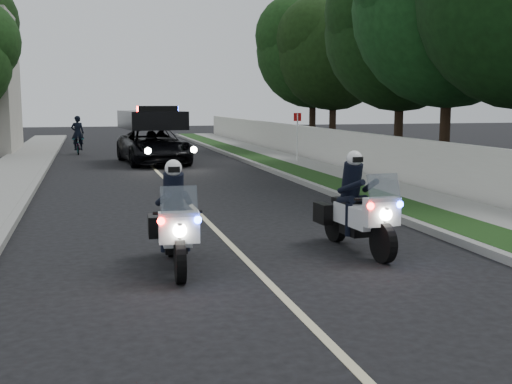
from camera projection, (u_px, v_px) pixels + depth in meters
ground at (259, 273)px, 9.87m from camera, size 120.00×120.00×0.00m
curb_right at (303, 182)px, 20.46m from camera, size 0.20×60.00×0.15m
grass_verge at (323, 181)px, 20.64m from camera, size 1.20×60.00×0.16m
sidewalk_right at (361, 180)px, 20.96m from camera, size 1.40×60.00×0.16m
property_wall at (390, 159)px, 21.12m from camera, size 0.22×60.00×1.50m
curb_left at (31, 191)px, 18.41m from camera, size 0.20×60.00×0.15m
lane_marking at (174, 188)px, 19.45m from camera, size 0.12×50.00×0.01m
police_moto_left at (176, 268)px, 10.18m from camera, size 0.82×2.06×1.72m
police_moto_right at (356, 251)px, 11.35m from camera, size 0.91×2.15×1.78m
police_suv at (154, 164)px, 27.23m from camera, size 2.99×5.58×2.61m
bicycle at (78, 154)px, 32.08m from camera, size 0.60×1.54×0.79m
cyclist at (78, 154)px, 32.08m from camera, size 0.62×0.42×1.71m
sign_post at (297, 164)px, 27.03m from camera, size 0.37×0.37×2.21m
tree_right_b at (443, 177)px, 22.52m from camera, size 8.54×8.54×11.03m
tree_right_c at (397, 166)px, 26.39m from camera, size 7.36×7.36×10.21m
tree_right_d at (312, 149)px, 35.89m from camera, size 8.23×8.23×10.39m
tree_right_e at (332, 151)px, 34.16m from camera, size 7.20×7.20×9.90m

